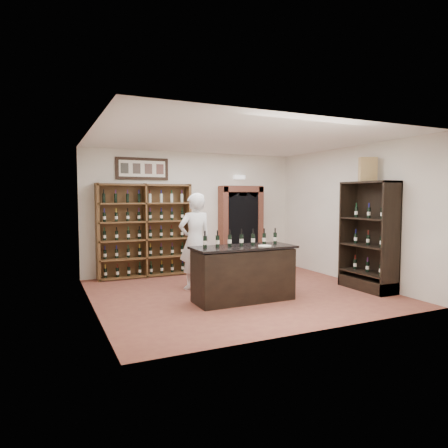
{
  "coord_description": "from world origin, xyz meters",
  "views": [
    {
      "loc": [
        -3.54,
        -6.96,
        1.9
      ],
      "look_at": [
        -0.17,
        0.3,
        1.34
      ],
      "focal_mm": 32.0,
      "sensor_mm": 36.0,
      "label": 1
    }
  ],
  "objects": [
    {
      "name": "side_cabinet",
      "position": [
        2.52,
        -0.9,
        0.75
      ],
      "size": [
        0.48,
        1.2,
        2.2
      ],
      "color": "black",
      "rests_on": "ground"
    },
    {
      "name": "counter_bottle_4",
      "position": [
        0.04,
        -0.52,
        1.11
      ],
      "size": [
        0.07,
        0.07,
        0.3
      ],
      "color": "black",
      "rests_on": "tasting_counter"
    },
    {
      "name": "emergency_light",
      "position": [
        1.25,
        2.42,
        2.4
      ],
      "size": [
        0.3,
        0.1,
        0.1
      ],
      "primitive_type": "cube",
      "color": "white",
      "rests_on": "wall_back"
    },
    {
      "name": "wall_right",
      "position": [
        2.75,
        0.0,
        1.5
      ],
      "size": [
        0.04,
        5.0,
        3.0
      ],
      "primitive_type": "cube",
      "color": "white",
      "rests_on": "ground"
    },
    {
      "name": "framed_picture",
      "position": [
        -1.3,
        2.47,
        2.55
      ],
      "size": [
        1.25,
        0.04,
        0.52
      ],
      "primitive_type": "cube",
      "color": "black",
      "rests_on": "wall_back"
    },
    {
      "name": "counter_bottle_1",
      "position": [
        -0.68,
        -0.52,
        1.11
      ],
      "size": [
        0.07,
        0.07,
        0.3
      ],
      "color": "black",
      "rests_on": "tasting_counter"
    },
    {
      "name": "tasting_counter",
      "position": [
        -0.2,
        -0.6,
        0.49
      ],
      "size": [
        1.88,
        0.78,
        1.0
      ],
      "color": "black",
      "rests_on": "ground"
    },
    {
      "name": "wine_shelf",
      "position": [
        -1.3,
        2.33,
        1.1
      ],
      "size": [
        2.2,
        0.38,
        2.2
      ],
      "color": "brown",
      "rests_on": "ground"
    },
    {
      "name": "counter_bottle_2",
      "position": [
        -0.44,
        -0.52,
        1.11
      ],
      "size": [
        0.07,
        0.07,
        0.3
      ],
      "color": "black",
      "rests_on": "tasting_counter"
    },
    {
      "name": "floor",
      "position": [
        0.0,
        0.0,
        0.0
      ],
      "size": [
        5.5,
        5.5,
        0.0
      ],
      "primitive_type": "plane",
      "color": "brown",
      "rests_on": "ground"
    },
    {
      "name": "wine_crate",
      "position": [
        2.49,
        -0.84,
        2.44
      ],
      "size": [
        0.37,
        0.27,
        0.48
      ],
      "primitive_type": "cube",
      "rotation": [
        0.0,
        0.0,
        -0.43
      ],
      "color": "tan",
      "rests_on": "side_cabinet"
    },
    {
      "name": "arched_doorway",
      "position": [
        1.25,
        2.33,
        1.14
      ],
      "size": [
        1.17,
        0.35,
        2.17
      ],
      "color": "black",
      "rests_on": "ground"
    },
    {
      "name": "counter_bottle_3",
      "position": [
        -0.2,
        -0.52,
        1.11
      ],
      "size": [
        0.07,
        0.07,
        0.3
      ],
      "color": "black",
      "rests_on": "tasting_counter"
    },
    {
      "name": "wall_back",
      "position": [
        0.0,
        2.5,
        1.5
      ],
      "size": [
        5.5,
        0.04,
        3.0
      ],
      "primitive_type": "cube",
      "color": "white",
      "rests_on": "ground"
    },
    {
      "name": "counter_bottle_0",
      "position": [
        -0.92,
        -0.52,
        1.11
      ],
      "size": [
        0.07,
        0.07,
        0.3
      ],
      "color": "black",
      "rests_on": "tasting_counter"
    },
    {
      "name": "wall_left",
      "position": [
        -2.75,
        0.0,
        1.5
      ],
      "size": [
        0.04,
        5.0,
        3.0
      ],
      "primitive_type": "cube",
      "color": "white",
      "rests_on": "ground"
    },
    {
      "name": "ceiling",
      "position": [
        0.0,
        0.0,
        3.0
      ],
      "size": [
        5.5,
        5.5,
        0.0
      ],
      "primitive_type": "plane",
      "rotation": [
        3.14,
        0.0,
        0.0
      ],
      "color": "white",
      "rests_on": "wall_back"
    },
    {
      "name": "shopkeeper",
      "position": [
        -0.66,
        0.66,
        0.98
      ],
      "size": [
        0.77,
        0.55,
        1.97
      ],
      "primitive_type": "imported",
      "rotation": [
        0.0,
        0.0,
        3.26
      ],
      "color": "white",
      "rests_on": "ground"
    },
    {
      "name": "plate",
      "position": [
        0.12,
        -0.81,
        1.01
      ],
      "size": [
        0.24,
        0.24,
        0.02
      ],
      "primitive_type": "cylinder",
      "color": "silver",
      "rests_on": "tasting_counter"
    },
    {
      "name": "counter_bottle_5",
      "position": [
        0.28,
        -0.52,
        1.11
      ],
      "size": [
        0.07,
        0.07,
        0.3
      ],
      "color": "black",
      "rests_on": "tasting_counter"
    },
    {
      "name": "counter_bottle_6",
      "position": [
        0.52,
        -0.52,
        1.11
      ],
      "size": [
        0.07,
        0.07,
        0.3
      ],
      "color": "black",
      "rests_on": "tasting_counter"
    }
  ]
}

